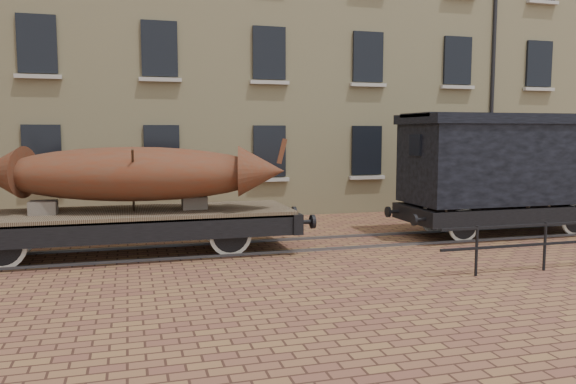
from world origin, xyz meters
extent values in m
plane|color=brown|center=(0.00, 0.00, 0.00)|extent=(90.00, 90.00, 0.00)
cube|color=beige|center=(3.00, 10.00, 7.00)|extent=(40.00, 10.00, 14.00)
cube|color=black|center=(-6.00, 4.96, 2.20)|extent=(1.10, 0.12, 1.70)
cube|color=#A9A499|center=(-6.00, 4.90, 1.25)|extent=(1.30, 0.18, 0.12)
cube|color=black|center=(-2.50, 4.96, 2.20)|extent=(1.10, 0.12, 1.70)
cube|color=#A9A499|center=(-2.50, 4.90, 1.25)|extent=(1.30, 0.18, 0.12)
cube|color=black|center=(1.00, 4.96, 2.20)|extent=(1.10, 0.12, 1.70)
cube|color=#A9A499|center=(1.00, 4.90, 1.25)|extent=(1.30, 0.18, 0.12)
cube|color=black|center=(4.50, 4.96, 2.20)|extent=(1.10, 0.12, 1.70)
cube|color=#A9A499|center=(4.50, 4.90, 1.25)|extent=(1.30, 0.18, 0.12)
cube|color=black|center=(8.00, 4.96, 2.20)|extent=(1.10, 0.12, 1.70)
cube|color=#A9A499|center=(8.00, 4.90, 1.25)|extent=(1.30, 0.18, 0.12)
cube|color=black|center=(11.50, 4.96, 2.20)|extent=(1.10, 0.12, 1.70)
cube|color=#A9A499|center=(11.50, 4.90, 1.25)|extent=(1.30, 0.18, 0.12)
cube|color=black|center=(-6.00, 4.96, 5.40)|extent=(1.10, 0.12, 1.70)
cube|color=#A9A499|center=(-6.00, 4.90, 4.45)|extent=(1.30, 0.18, 0.12)
cube|color=black|center=(-2.50, 4.96, 5.40)|extent=(1.10, 0.12, 1.70)
cube|color=#A9A499|center=(-2.50, 4.90, 4.45)|extent=(1.30, 0.18, 0.12)
cube|color=black|center=(1.00, 4.96, 5.40)|extent=(1.10, 0.12, 1.70)
cube|color=#A9A499|center=(1.00, 4.90, 4.45)|extent=(1.30, 0.18, 0.12)
cube|color=black|center=(4.50, 4.96, 5.40)|extent=(1.10, 0.12, 1.70)
cube|color=#A9A499|center=(4.50, 4.90, 4.45)|extent=(1.30, 0.18, 0.12)
cube|color=black|center=(8.00, 4.96, 5.40)|extent=(1.10, 0.12, 1.70)
cube|color=#A9A499|center=(8.00, 4.90, 4.45)|extent=(1.30, 0.18, 0.12)
cube|color=black|center=(11.50, 4.96, 5.40)|extent=(1.10, 0.12, 1.70)
cube|color=#A9A499|center=(11.50, 4.90, 4.45)|extent=(1.30, 0.18, 0.12)
cube|color=#A9A499|center=(11.50, 4.90, 7.65)|extent=(1.30, 0.18, 0.12)
cylinder|color=black|center=(9.50, 4.95, 7.00)|extent=(0.14, 0.14, 14.00)
cube|color=#59595E|center=(0.00, -0.72, 0.03)|extent=(30.00, 0.08, 0.06)
cube|color=#59595E|center=(0.00, 0.72, 0.03)|extent=(30.00, 0.08, 0.06)
cylinder|color=black|center=(3.00, -3.80, 0.50)|extent=(0.06, 0.06, 1.00)
cylinder|color=black|center=(4.60, -3.80, 0.50)|extent=(0.06, 0.06, 1.00)
cube|color=#72644B|center=(-3.70, 0.00, 0.97)|extent=(7.72, 2.26, 0.12)
cube|color=black|center=(-3.70, -1.05, 0.72)|extent=(7.72, 0.16, 0.46)
cube|color=black|center=(-3.70, 1.05, 0.72)|extent=(7.72, 0.16, 0.46)
cube|color=black|center=(0.16, 0.00, 0.72)|extent=(0.23, 2.37, 0.46)
cylinder|color=black|center=(0.44, -0.77, 0.72)|extent=(0.36, 0.10, 0.10)
cylinder|color=black|center=(0.62, -0.77, 0.72)|extent=(0.08, 0.33, 0.33)
cylinder|color=black|center=(0.44, 0.77, 0.72)|extent=(0.36, 0.10, 0.10)
cylinder|color=black|center=(0.62, 0.77, 0.72)|extent=(0.08, 0.33, 0.33)
cylinder|color=black|center=(-6.07, 0.00, 0.49)|extent=(0.10, 1.95, 0.10)
cylinder|color=silver|center=(-6.07, -0.72, 0.49)|extent=(0.99, 0.07, 0.99)
cylinder|color=black|center=(-6.07, -0.72, 0.49)|extent=(0.81, 0.10, 0.81)
cube|color=black|center=(-6.07, -0.84, 0.74)|extent=(0.93, 0.08, 0.10)
cylinder|color=silver|center=(-6.07, 0.72, 0.49)|extent=(0.99, 0.07, 0.99)
cylinder|color=black|center=(-6.07, 0.72, 0.49)|extent=(0.81, 0.10, 0.81)
cube|color=black|center=(-6.07, 0.84, 0.74)|extent=(0.93, 0.08, 0.10)
cylinder|color=black|center=(-1.34, 0.00, 0.49)|extent=(0.10, 1.95, 0.10)
cylinder|color=silver|center=(-1.34, -0.72, 0.49)|extent=(0.99, 0.07, 0.99)
cylinder|color=black|center=(-1.34, -0.72, 0.49)|extent=(0.81, 0.10, 0.81)
cube|color=black|center=(-1.34, -0.84, 0.74)|extent=(0.93, 0.08, 0.10)
cylinder|color=silver|center=(-1.34, 0.72, 0.49)|extent=(0.99, 0.07, 0.99)
cylinder|color=black|center=(-1.34, 0.72, 0.49)|extent=(0.81, 0.10, 0.81)
cube|color=black|center=(-1.34, 0.84, 0.74)|extent=(0.93, 0.08, 0.10)
cube|color=black|center=(-3.70, 0.00, 0.57)|extent=(4.11, 0.06, 0.06)
cube|color=#78685C|center=(-5.35, 0.00, 1.17)|extent=(0.57, 0.51, 0.29)
cube|color=#78685C|center=(-2.06, 0.00, 1.17)|extent=(0.57, 0.51, 0.29)
ellipsoid|color=#5D2512|center=(-3.43, 0.00, 1.87)|extent=(6.42, 3.11, 1.23)
cone|color=#5D2512|center=(-6.29, 0.58, 1.92)|extent=(1.27, 1.36, 1.17)
cone|color=#5D2512|center=(-0.57, -0.58, 1.92)|extent=(1.27, 1.36, 1.17)
cube|color=#5D2512|center=(-0.10, -0.68, 2.38)|extent=(0.26, 0.17, 0.59)
cylinder|color=#362619|center=(-3.43, -0.50, 1.74)|extent=(0.05, 1.05, 1.46)
cylinder|color=#362619|center=(-3.43, 0.50, 1.74)|extent=(0.05, 1.05, 1.46)
cube|color=black|center=(6.47, -1.01, 0.64)|extent=(5.51, 0.15, 0.41)
cube|color=black|center=(6.47, 1.01, 0.64)|extent=(5.51, 0.15, 0.41)
cube|color=black|center=(3.71, 0.00, 0.64)|extent=(0.20, 2.21, 0.41)
cylinder|color=black|center=(3.30, -0.74, 0.64)|extent=(0.07, 0.29, 0.29)
cylinder|color=black|center=(3.30, 0.74, 0.64)|extent=(0.07, 0.29, 0.29)
cylinder|color=black|center=(4.72, 0.00, 0.44)|extent=(0.09, 1.75, 0.09)
cylinder|color=silver|center=(4.72, -0.72, 0.44)|extent=(0.88, 0.06, 0.88)
cylinder|color=black|center=(4.72, -0.72, 0.44)|extent=(0.72, 0.09, 0.72)
cylinder|color=silver|center=(4.72, 0.72, 0.44)|extent=(0.88, 0.06, 0.88)
cylinder|color=black|center=(4.72, 0.72, 0.44)|extent=(0.72, 0.09, 0.72)
cylinder|color=black|center=(8.21, 0.00, 0.44)|extent=(0.09, 1.75, 0.09)
cylinder|color=silver|center=(8.21, -0.72, 0.44)|extent=(0.88, 0.06, 0.88)
cylinder|color=black|center=(8.21, -0.72, 0.44)|extent=(0.72, 0.09, 0.72)
cylinder|color=silver|center=(8.21, 0.72, 0.44)|extent=(0.88, 0.06, 0.88)
cylinder|color=black|center=(8.21, 0.72, 0.44)|extent=(0.72, 0.09, 0.72)
cube|color=black|center=(6.47, 0.00, 1.98)|extent=(5.51, 2.21, 2.11)
cube|color=black|center=(6.47, 0.00, 3.16)|extent=(5.68, 2.34, 0.26)
cube|color=black|center=(6.47, 0.00, 3.26)|extent=(5.68, 1.56, 0.11)
cube|color=black|center=(3.69, 0.00, 2.48)|extent=(0.07, 0.55, 0.55)
camera|label=1|loc=(-3.51, -13.18, 2.80)|focal=35.00mm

